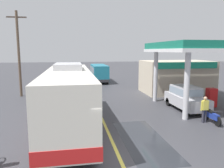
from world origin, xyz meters
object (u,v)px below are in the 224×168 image
minibus_opposing_lane (99,72)px  pedestrian_near_pump (175,94)px  coach_bus_main (69,98)px  car_trailing_behind_bus (74,76)px  pedestrian_by_shop (205,108)px  motorcycle_parked_forecourt (211,116)px  car_at_pump (186,97)px

minibus_opposing_lane → pedestrian_near_pump: minibus_opposing_lane is taller
coach_bus_main → car_trailing_behind_bus: bearing=88.6°
minibus_opposing_lane → car_trailing_behind_bus: minibus_opposing_lane is taller
pedestrian_near_pump → pedestrian_by_shop: same height
pedestrian_near_pump → motorcycle_parked_forecourt: bearing=-88.7°
car_at_pump → minibus_opposing_lane: minibus_opposing_lane is taller
pedestrian_by_shop → motorcycle_parked_forecourt: bearing=-23.8°
pedestrian_near_pump → minibus_opposing_lane: bearing=107.3°
coach_bus_main → pedestrian_near_pump: size_ratio=6.65×
car_at_pump → pedestrian_near_pump: car_at_pump is taller
pedestrian_by_shop → pedestrian_near_pump: bearing=86.5°
car_trailing_behind_bus → car_at_pump: bearing=-61.8°
motorcycle_parked_forecourt → pedestrian_by_shop: bearing=156.2°
motorcycle_parked_forecourt → pedestrian_near_pump: size_ratio=1.08×
minibus_opposing_lane → pedestrian_by_shop: minibus_opposing_lane is taller
minibus_opposing_lane → coach_bus_main: bearing=-102.4°
pedestrian_by_shop → car_at_pump: bearing=82.9°
car_at_pump → pedestrian_by_shop: car_at_pump is taller
car_at_pump → minibus_opposing_lane: 16.84m
coach_bus_main → car_trailing_behind_bus: size_ratio=2.63×
minibus_opposing_lane → car_trailing_behind_bus: bearing=-167.2°
motorcycle_parked_forecourt → pedestrian_by_shop: pedestrian_by_shop is taller
car_at_pump → car_trailing_behind_bus: size_ratio=1.00×
motorcycle_parked_forecourt → car_trailing_behind_bus: size_ratio=0.43×
coach_bus_main → pedestrian_by_shop: bearing=-5.6°
car_at_pump → pedestrian_by_shop: (-0.37, -3.00, -0.08)m
pedestrian_by_shop → car_trailing_behind_bus: bearing=113.2°
motorcycle_parked_forecourt → car_trailing_behind_bus: car_trailing_behind_bus is taller
coach_bus_main → pedestrian_by_shop: size_ratio=6.65×
motorcycle_parked_forecourt → car_trailing_behind_bus: 20.30m
coach_bus_main → car_at_pump: 8.98m
car_at_pump → pedestrian_by_shop: bearing=-97.1°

